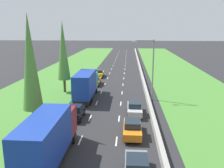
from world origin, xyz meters
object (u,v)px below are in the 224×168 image
object	(u,v)px
orange_sedan_right_lane	(132,128)
black_hatchback_left_lane	(76,112)
grey_sedan_right_lane	(137,168)
poplar_tree_second	(30,63)
yellow_sedan_left_lane	(99,73)
orange_sedan_left_lane	(95,81)
silver_sedan_right_lane	(135,108)
blue_box_truck_left_lane	(49,138)
street_light_mast	(151,66)
poplar_tree_third	(63,51)
blue_box_truck_left_lane_fourth	(86,85)

from	to	relation	value
orange_sedan_right_lane	black_hatchback_left_lane	xyz separation A→B (m)	(-6.70, 4.28, 0.02)
grey_sedan_right_lane	poplar_tree_second	xyz separation A→B (m)	(-10.77, 8.35, 6.33)
black_hatchback_left_lane	yellow_sedan_left_lane	xyz separation A→B (m)	(-0.31, 25.63, -0.02)
orange_sedan_left_lane	poplar_tree_second	size ratio (longest dim) A/B	0.37
orange_sedan_left_lane	yellow_sedan_left_lane	distance (m)	7.71
grey_sedan_right_lane	silver_sedan_right_lane	distance (m)	13.42
orange_sedan_right_lane	blue_box_truck_left_lane	distance (m)	8.85
orange_sedan_left_lane	street_light_mast	size ratio (longest dim) A/B	0.50
blue_box_truck_left_lane	poplar_tree_third	bearing A→B (deg)	101.69
blue_box_truck_left_lane	orange_sedan_left_lane	bearing A→B (deg)	90.34
blue_box_truck_left_lane	poplar_tree_third	size ratio (longest dim) A/B	0.79
orange_sedan_left_lane	poplar_tree_third	bearing A→B (deg)	-127.58
blue_box_truck_left_lane	yellow_sedan_left_lane	bearing A→B (deg)	90.59
yellow_sedan_left_lane	poplar_tree_third	distance (m)	15.38
orange_sedan_right_lane	street_light_mast	xyz separation A→B (m)	(2.75, 12.83, 4.42)
poplar_tree_second	blue_box_truck_left_lane	bearing A→B (deg)	-60.51
blue_box_truck_left_lane_fourth	street_light_mast	bearing A→B (deg)	0.17
blue_box_truck_left_lane	black_hatchback_left_lane	size ratio (longest dim) A/B	2.41
blue_box_truck_left_lane_fourth	blue_box_truck_left_lane	bearing A→B (deg)	-89.16
silver_sedan_right_lane	street_light_mast	distance (m)	8.29
blue_box_truck_left_lane_fourth	poplar_tree_third	xyz separation A→B (m)	(-4.31, 3.66, 4.79)
grey_sedan_right_lane	poplar_tree_third	size ratio (longest dim) A/B	0.38
silver_sedan_right_lane	yellow_sedan_left_lane	world-z (taller)	same
grey_sedan_right_lane	poplar_tree_second	world-z (taller)	poplar_tree_second
orange_sedan_left_lane	poplar_tree_third	world-z (taller)	poplar_tree_third
orange_sedan_left_lane	poplar_tree_second	bearing A→B (deg)	-100.00
black_hatchback_left_lane	blue_box_truck_left_lane_fourth	world-z (taller)	blue_box_truck_left_lane_fourth
orange_sedan_right_lane	poplar_tree_third	distance (m)	20.85
poplar_tree_second	silver_sedan_right_lane	bearing A→B (deg)	24.98
blue_box_truck_left_lane	blue_box_truck_left_lane_fourth	bearing A→B (deg)	90.84
grey_sedan_right_lane	orange_sedan_left_lane	xyz separation A→B (m)	(-7.06, 29.38, 0.00)
grey_sedan_right_lane	blue_box_truck_left_lane_fourth	world-z (taller)	blue_box_truck_left_lane_fourth
blue_box_truck_left_lane	street_light_mast	bearing A→B (deg)	63.11
poplar_tree_third	black_hatchback_left_lane	bearing A→B (deg)	-69.63
blue_box_truck_left_lane	poplar_tree_third	xyz separation A→B (m)	(-4.58, 22.14, 4.79)
silver_sedan_right_lane	orange_sedan_left_lane	distance (m)	17.50
silver_sedan_right_lane	poplar_tree_third	distance (m)	16.63
poplar_tree_third	street_light_mast	world-z (taller)	poplar_tree_third
yellow_sedan_left_lane	poplar_tree_second	size ratio (longest dim) A/B	0.37
poplar_tree_second	black_hatchback_left_lane	bearing A→B (deg)	39.25
grey_sedan_right_lane	blue_box_truck_left_lane	xyz separation A→B (m)	(-6.89, 1.50, 1.37)
grey_sedan_right_lane	orange_sedan_right_lane	xyz separation A→B (m)	(-0.25, 7.19, 0.00)
grey_sedan_right_lane	yellow_sedan_left_lane	size ratio (longest dim) A/B	1.00
orange_sedan_right_lane	poplar_tree_third	xyz separation A→B (m)	(-11.22, 16.46, 6.16)
grey_sedan_right_lane	black_hatchback_left_lane	distance (m)	13.41
yellow_sedan_left_lane	poplar_tree_third	size ratio (longest dim) A/B	0.38
orange_sedan_left_lane	grey_sedan_right_lane	bearing A→B (deg)	-76.49
silver_sedan_right_lane	blue_box_truck_left_lane_fourth	size ratio (longest dim) A/B	0.48
blue_box_truck_left_lane	yellow_sedan_left_lane	world-z (taller)	blue_box_truck_left_lane
silver_sedan_right_lane	street_light_mast	size ratio (longest dim) A/B	0.50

